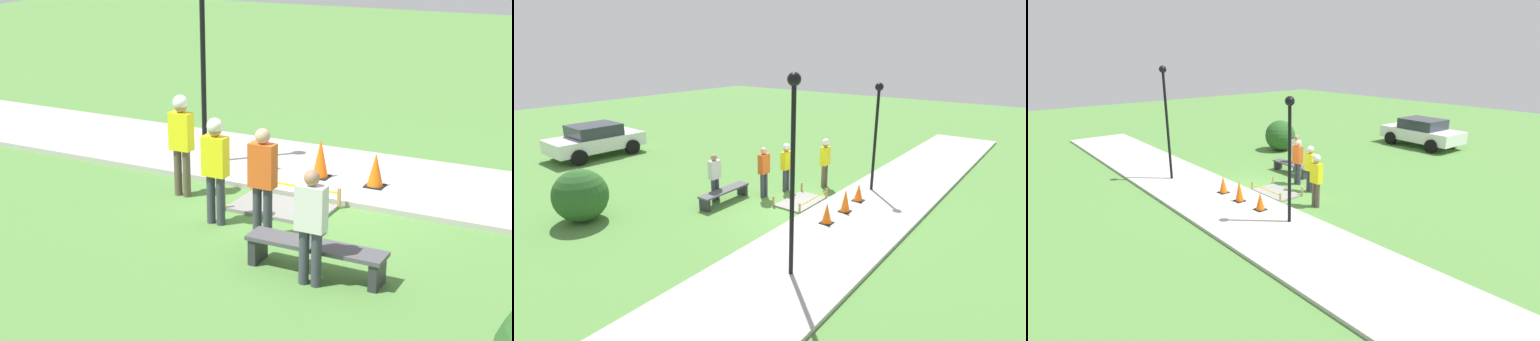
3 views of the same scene
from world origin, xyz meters
TOP-DOWN VIEW (x-y plane):
  - ground_plane at (0.00, 0.00)m, footprint 60.00×60.00m
  - sidewalk at (0.00, -1.52)m, footprint 28.00×3.03m
  - wet_concrete_patch at (0.46, 0.63)m, footprint 1.72×1.07m
  - traffic_cone_near_patch at (-0.63, -0.97)m, footprint 0.34×0.34m
  - traffic_cone_far_patch at (0.46, -1.00)m, footprint 0.34×0.34m
  - traffic_cone_sidewalk_edge at (1.54, -0.92)m, footprint 0.34×0.34m
  - park_bench at (-1.06, 2.67)m, footprint 1.99×0.44m
  - worker_supervisor at (2.32, 0.81)m, footprint 0.40×0.26m
  - worker_assistant at (1.11, 1.70)m, footprint 0.40×0.25m
  - bystander_in_orange_shirt at (0.14, 1.94)m, footprint 0.40×0.23m
  - bystander_in_gray_shirt at (-1.13, 3.02)m, footprint 0.40×0.22m
  - lamppost_near at (2.85, -0.81)m, footprint 0.28×0.28m

SIDE VIEW (x-z plane):
  - ground_plane at x=0.00m, z-range 0.00..0.00m
  - wet_concrete_patch at x=0.46m, z-range -0.15..0.22m
  - sidewalk at x=0.00m, z-range 0.00..0.10m
  - park_bench at x=-1.06m, z-range 0.10..0.55m
  - traffic_cone_sidewalk_edge at x=1.54m, z-range 0.10..0.69m
  - traffic_cone_near_patch at x=-0.63m, z-range 0.10..0.72m
  - traffic_cone_far_patch at x=0.46m, z-range 0.10..0.83m
  - bystander_in_gray_shirt at x=-1.13m, z-range 0.10..1.72m
  - bystander_in_orange_shirt at x=0.14m, z-range 0.12..1.88m
  - worker_assistant at x=1.11m, z-range 0.17..1.92m
  - worker_supervisor at x=2.32m, z-range 0.18..2.01m
  - lamppost_near at x=2.85m, z-range 0.69..4.44m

